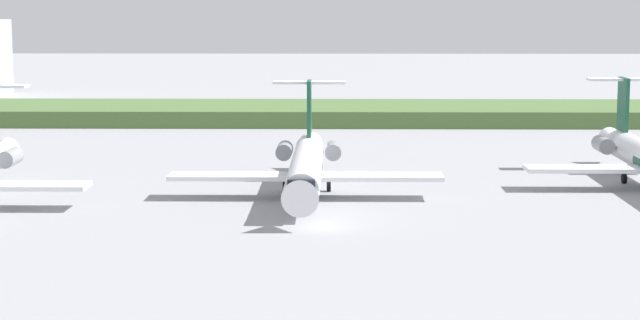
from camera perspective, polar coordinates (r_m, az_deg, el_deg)
ground_plane at (r=109.08m, az=0.14°, el=-0.32°), size 500.00×500.00×0.00m
grass_berm at (r=151.32m, az=0.35°, el=2.47°), size 320.00×20.00×2.21m
regional_jet_third at (r=92.25m, az=-0.73°, el=-0.29°), size 22.81×31.00×9.00m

